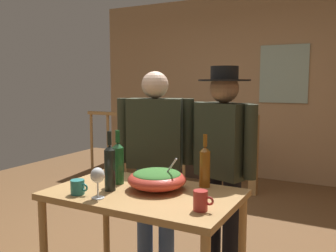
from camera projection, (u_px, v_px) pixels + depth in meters
ground_plane at (158, 247)px, 3.22m from camera, size 7.39×7.39×0.00m
back_wall at (249, 87)px, 5.55m from camera, size 5.13×0.10×2.76m
framed_picture at (284, 74)px, 5.24m from camera, size 0.68×0.03×0.83m
stair_railing at (187, 142)px, 5.12m from camera, size 2.74×0.10×1.04m
tv_console at (194, 160)px, 5.74m from camera, size 0.90×0.40×0.47m
flat_screen_tv at (193, 131)px, 5.65m from camera, size 0.47×0.12×0.39m
serving_table at (144, 206)px, 2.26m from camera, size 1.16×0.71×0.78m
salad_bowl at (157, 178)px, 2.29m from camera, size 0.37×0.37×0.21m
wine_glass at (98, 177)px, 2.10m from camera, size 0.08×0.08×0.18m
wine_bottle_amber at (205, 166)px, 2.34m from camera, size 0.07×0.07×0.34m
wine_bottle_green at (118, 162)px, 2.41m from camera, size 0.08×0.08×0.36m
wine_bottle_dark at (110, 167)px, 2.25m from camera, size 0.07×0.07×0.37m
mug_teal at (78, 187)px, 2.19m from camera, size 0.12×0.08×0.09m
mug_red at (201, 201)px, 1.91m from camera, size 0.11×0.08×0.11m
person_standing_left at (155, 150)px, 2.93m from camera, size 0.59×0.35×1.54m
person_standing_right at (223, 155)px, 2.67m from camera, size 0.54×0.37×1.56m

